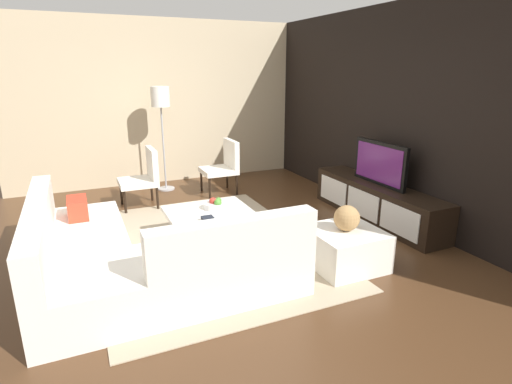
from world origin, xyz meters
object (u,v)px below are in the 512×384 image
(television, at_px, (380,163))
(accent_chair_far, at_px, (224,164))
(accent_chair_near, at_px, (144,175))
(book_stack, at_px, (208,220))
(media_console, at_px, (376,202))
(ottoman, at_px, (345,248))
(coffee_table, at_px, (213,229))
(floor_lamp, at_px, (161,104))
(decorative_ball, at_px, (347,218))
(fruit_bowl, at_px, (216,205))
(sectional_couch, at_px, (133,259))

(television, xyz_separation_m, accent_chair_far, (-2.04, -1.45, -0.30))
(accent_chair_near, relative_size, book_stack, 5.10)
(accent_chair_far, bearing_deg, media_console, 30.97)
(ottoman, height_order, book_stack, book_stack)
(book_stack, bearing_deg, coffee_table, 151.52)
(media_console, bearing_deg, accent_chair_far, -144.59)
(television, relative_size, coffee_table, 0.89)
(accent_chair_near, bearing_deg, television, 63.97)
(coffee_table, distance_m, accent_chair_near, 1.84)
(coffee_table, bearing_deg, floor_lamp, -179.74)
(media_console, relative_size, accent_chair_near, 2.55)
(decorative_ball, bearing_deg, coffee_table, -134.69)
(accent_chair_near, xyz_separation_m, fruit_bowl, (1.58, 0.57, -0.06))
(sectional_couch, bearing_deg, coffee_table, 121.37)
(coffee_table, distance_m, accent_chair_far, 2.14)
(accent_chair_far, xyz_separation_m, decorative_ball, (3.01, 0.24, 0.05))
(accent_chair_near, bearing_deg, media_console, 63.97)
(decorative_ball, bearing_deg, accent_chair_near, -151.20)
(media_console, xyz_separation_m, television, (0.00, 0.00, 0.53))
(coffee_table, bearing_deg, media_console, 87.51)
(floor_lamp, height_order, accent_chair_far, floor_lamp)
(media_console, xyz_separation_m, floor_lamp, (-2.61, -2.31, 1.18))
(ottoman, relative_size, book_stack, 4.11)
(fruit_bowl, xyz_separation_m, accent_chair_far, (-1.77, 0.74, 0.06))
(accent_chair_far, bearing_deg, book_stack, -28.46)
(television, bearing_deg, accent_chair_far, -144.58)
(accent_chair_near, relative_size, accent_chair_far, 1.00)
(television, height_order, book_stack, television)
(media_console, xyz_separation_m, ottoman, (0.97, -1.22, -0.05))
(television, height_order, ottoman, television)
(fruit_bowl, bearing_deg, accent_chair_near, -160.05)
(floor_lamp, bearing_deg, sectional_couch, -17.28)
(media_console, height_order, ottoman, media_console)
(accent_chair_near, height_order, ottoman, accent_chair_near)
(media_console, bearing_deg, sectional_couch, -81.38)
(floor_lamp, xyz_separation_m, fruit_bowl, (2.33, 0.11, -1.00))
(coffee_table, relative_size, accent_chair_far, 1.24)
(sectional_couch, xyz_separation_m, book_stack, (-0.38, 0.86, 0.12))
(accent_chair_near, distance_m, decorative_ball, 3.22)
(floor_lamp, xyz_separation_m, decorative_ball, (3.58, 1.09, -0.90))
(book_stack, bearing_deg, ottoman, 54.59)
(media_console, relative_size, television, 2.31)
(ottoman, xyz_separation_m, decorative_ball, (0.00, 0.00, 0.33))
(coffee_table, height_order, ottoman, ottoman)
(coffee_table, height_order, decorative_ball, decorative_ball)
(ottoman, height_order, decorative_ball, decorative_ball)
(ottoman, relative_size, accent_chair_far, 0.80)
(accent_chair_near, height_order, book_stack, accent_chair_near)
(decorative_ball, distance_m, book_stack, 1.48)
(television, distance_m, book_stack, 2.45)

